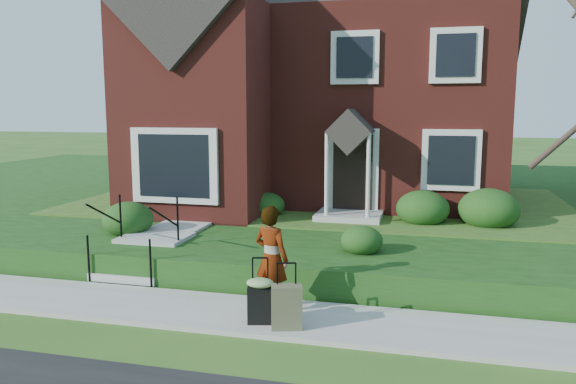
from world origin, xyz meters
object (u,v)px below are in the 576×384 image
(suitcase_olive, at_px, (287,307))
(suitcase_black, at_px, (260,298))
(front_steps, at_px, (145,250))
(woman, at_px, (271,258))

(suitcase_olive, bearing_deg, suitcase_black, 150.80)
(suitcase_black, height_order, suitcase_olive, suitcase_black)
(front_steps, distance_m, suitcase_black, 3.84)
(woman, relative_size, suitcase_olive, 1.73)
(suitcase_black, relative_size, suitcase_olive, 1.03)
(suitcase_olive, bearing_deg, front_steps, 131.01)
(suitcase_black, distance_m, suitcase_olive, 0.46)
(front_steps, bearing_deg, woman, -27.12)
(woman, distance_m, suitcase_olive, 0.98)
(front_steps, distance_m, woman, 3.57)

